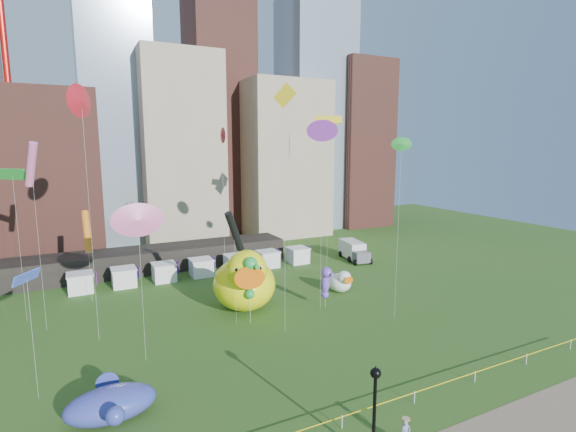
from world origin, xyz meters
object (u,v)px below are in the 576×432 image
big_duck (245,281)px  seahorse_green (250,274)px  whale_inflatable (111,402)px  small_duck (340,282)px  lamppost (375,404)px  box_truck (354,250)px  seahorse_purple (326,280)px

big_duck → seahorse_green: (-0.79, -3.53, 1.82)m
whale_inflatable → seahorse_green: bearing=35.4°
small_duck → seahorse_green: seahorse_green is taller
seahorse_green → small_duck: bearing=0.1°
lamppost → seahorse_green: bearing=87.1°
lamppost → box_truck: size_ratio=0.83×
seahorse_purple → whale_inflatable: 25.26m
seahorse_green → lamppost: bearing=-108.8°
box_truck → seahorse_purple: bearing=-123.9°
big_duck → seahorse_green: bearing=-88.2°
small_duck → lamppost: bearing=-120.9°
small_duck → seahorse_green: bearing=-165.0°
big_duck → whale_inflatable: size_ratio=1.36×
whale_inflatable → lamppost: 17.02m
seahorse_purple → lamppost: (-10.06, -21.34, 0.39)m
small_duck → seahorse_purple: bearing=-141.1°
small_duck → seahorse_purple: size_ratio=0.80×
seahorse_green → seahorse_purple: seahorse_green is taller
seahorse_green → lamppost: (-1.08, -21.15, -1.55)m
big_duck → whale_inflatable: 20.28m
small_duck → whale_inflatable: bearing=-153.6°
small_duck → seahorse_green: 14.36m
small_duck → seahorse_purple: seahorse_purple is taller
whale_inflatable → box_truck: bearing=33.7°
big_duck → seahorse_purple: 8.85m
seahorse_purple → lamppost: size_ratio=0.80×
big_duck → whale_inflatable: (-14.72, -13.79, -2.12)m
big_duck → small_duck: bearing=15.7°
lamppost → box_truck: (24.82, 36.96, -2.09)m
small_duck → big_duck: bearing=-179.7°
big_duck → small_duck: (12.53, 0.27, -1.97)m
whale_inflatable → box_truck: size_ratio=1.06×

